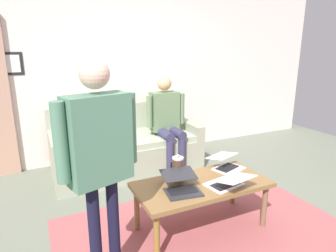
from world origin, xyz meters
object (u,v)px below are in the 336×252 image
at_px(couch, 126,149).
at_px(person_standing, 99,150).
at_px(laptop_right, 226,164).
at_px(coffee_table, 202,188).
at_px(laptop_center, 181,186).
at_px(french_press, 178,168).
at_px(laptop_left, 228,182).
at_px(person_seated, 167,118).

distance_m(couch, person_standing, 2.15).
bearing_deg(laptop_right, coffee_table, 23.73).
distance_m(laptop_center, person_standing, 0.91).
bearing_deg(french_press, laptop_center, 70.97).
distance_m(laptop_left, french_press, 0.47).
xyz_separation_m(couch, coffee_table, (-0.22, 1.61, 0.11)).
bearing_deg(coffee_table, person_standing, 16.64).
height_order(laptop_left, french_press, french_press).
bearing_deg(person_standing, laptop_left, -174.12).
distance_m(laptop_left, person_standing, 1.23).
bearing_deg(couch, coffee_table, 97.73).
bearing_deg(laptop_left, laptop_right, -124.27).
relative_size(couch, person_seated, 1.50).
xyz_separation_m(couch, person_seated, (-0.52, 0.23, 0.42)).
relative_size(laptop_right, french_press, 1.60).
bearing_deg(french_press, couch, -87.84).
bearing_deg(coffee_table, laptop_right, -156.27).
bearing_deg(laptop_right, french_press, 1.11).
distance_m(laptop_center, person_seated, 1.54).
relative_size(laptop_left, laptop_center, 1.06).
bearing_deg(person_seated, coffee_table, 77.84).
relative_size(couch, laptop_right, 4.93).
height_order(laptop_right, person_seated, person_seated).
bearing_deg(coffee_table, couch, -82.27).
bearing_deg(coffee_table, laptop_center, 12.29).
height_order(laptop_center, person_seated, person_seated).
relative_size(person_standing, person_seated, 1.24).
distance_m(laptop_left, laptop_center, 0.41).
bearing_deg(laptop_left, coffee_table, -47.22).
distance_m(couch, coffee_table, 1.62).
distance_m(couch, laptop_left, 1.83).
bearing_deg(person_standing, laptop_right, -161.23).
xyz_separation_m(laptop_center, person_standing, (0.72, 0.23, 0.51)).
xyz_separation_m(coffee_table, french_press, (0.16, -0.16, 0.16)).
xyz_separation_m(laptop_left, person_seated, (-0.14, -1.55, 0.22)).
bearing_deg(laptop_right, person_seated, -85.53).
relative_size(french_press, person_standing, 0.15).
xyz_separation_m(laptop_center, french_press, (-0.07, -0.21, 0.06)).
distance_m(laptop_right, french_press, 0.56).
xyz_separation_m(couch, laptop_center, (0.02, 1.66, 0.20)).
xyz_separation_m(couch, person_standing, (0.74, 1.89, 0.71)).
height_order(couch, french_press, couch).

